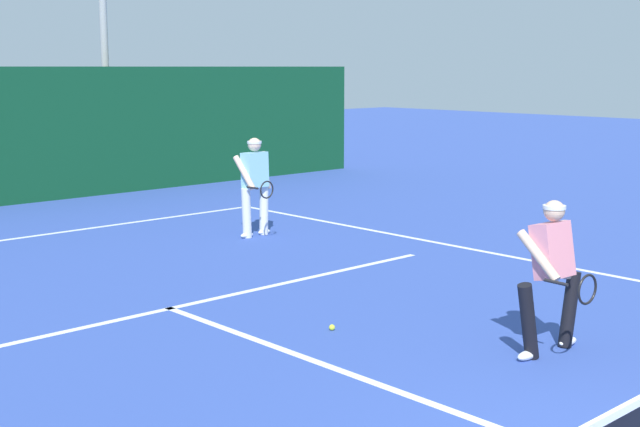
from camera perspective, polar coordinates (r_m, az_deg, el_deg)
court_line_service at (r=10.51m, az=-9.85°, el=-6.18°), size 8.76×0.10×0.01m
court_line_centre at (r=8.17m, az=2.52°, el=-10.70°), size 0.10×6.40×0.01m
player_near at (r=8.88m, az=15.04°, el=-3.65°), size 0.97×0.86×1.56m
player_far at (r=14.60m, az=-4.30°, el=2.07°), size 0.75×0.86×1.67m
tennis_ball at (r=9.52m, az=0.79°, el=-7.51°), size 0.07×0.07×0.07m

